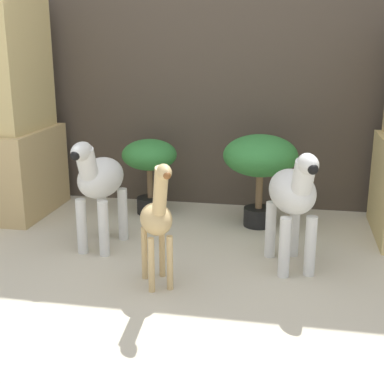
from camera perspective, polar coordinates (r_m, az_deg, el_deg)
ground_plane at (r=2.17m, az=-4.64°, el=-14.13°), size 14.00×14.00×0.00m
wall_back at (r=3.55m, az=2.53°, el=16.18°), size 6.40×0.08×2.20m
rock_pillar_left at (r=3.58m, az=-19.71°, el=7.51°), size 0.56×0.65×1.33m
zebra_right at (r=2.59m, az=10.76°, el=-0.47°), size 0.31×0.47×0.61m
zebra_left at (r=2.85m, az=-9.87°, el=1.04°), size 0.24×0.47×0.61m
giraffe_figurine at (r=2.37m, az=-3.72°, el=-2.77°), size 0.24×0.33×0.60m
potted_palm_front at (r=3.16m, az=7.29°, el=3.39°), size 0.44×0.44×0.55m
potted_palm_back at (r=3.40m, az=-4.56°, el=3.32°), size 0.35×0.35×0.48m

